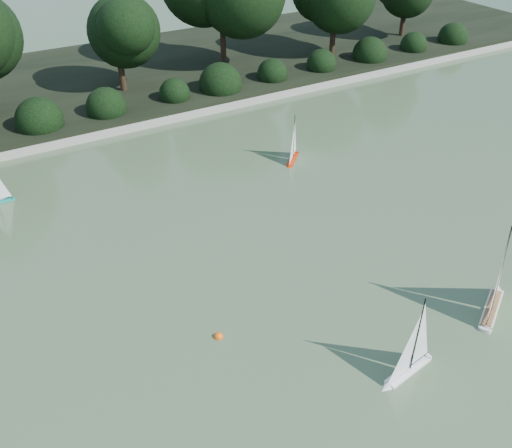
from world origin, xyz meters
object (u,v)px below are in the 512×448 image
object	(u,v)px
sailboat_white_a	(407,363)
sailboat_white_b	(496,294)
race_buoy	(219,337)
sailboat_orange	(292,154)

from	to	relation	value
sailboat_white_a	sailboat_white_b	distance (m)	2.48
race_buoy	sailboat_white_b	bearing A→B (deg)	-21.50
sailboat_white_b	sailboat_orange	xyz separation A→B (m)	(-0.03, 6.54, -0.09)
race_buoy	sailboat_white_a	bearing A→B (deg)	-45.49
sailboat_white_a	race_buoy	bearing A→B (deg)	134.51
sailboat_white_a	race_buoy	world-z (taller)	sailboat_white_a
sailboat_white_a	sailboat_orange	size ratio (longest dim) A/B	1.21
sailboat_white_b	sailboat_orange	distance (m)	6.54
sailboat_white_a	sailboat_white_b	world-z (taller)	sailboat_white_b
sailboat_orange	sailboat_white_a	bearing A→B (deg)	-109.28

